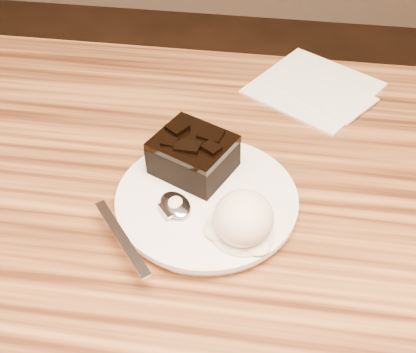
# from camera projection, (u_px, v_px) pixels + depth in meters

# --- Properties ---
(plate) EXTENTS (0.21, 0.21, 0.02)m
(plate) POSITION_uv_depth(u_px,v_px,m) (207.00, 202.00, 0.63)
(plate) COLOR white
(plate) RESTS_ON dining_table
(brownie) EXTENTS (0.11, 0.11, 0.04)m
(brownie) POSITION_uv_depth(u_px,v_px,m) (193.00, 157.00, 0.64)
(brownie) COLOR black
(brownie) RESTS_ON plate
(ice_cream_scoop) EXTENTS (0.06, 0.07, 0.05)m
(ice_cream_scoop) POSITION_uv_depth(u_px,v_px,m) (244.00, 218.00, 0.57)
(ice_cream_scoop) COLOR white
(ice_cream_scoop) RESTS_ON plate
(melt_puddle) EXTENTS (0.07, 0.07, 0.00)m
(melt_puddle) POSITION_uv_depth(u_px,v_px,m) (243.00, 231.00, 0.58)
(melt_puddle) COLOR white
(melt_puddle) RESTS_ON plate
(spoon) EXTENTS (0.14, 0.16, 0.01)m
(spoon) POSITION_uv_depth(u_px,v_px,m) (175.00, 206.00, 0.61)
(spoon) COLOR silver
(spoon) RESTS_ON plate
(napkin) EXTENTS (0.22, 0.22, 0.01)m
(napkin) POSITION_uv_depth(u_px,v_px,m) (314.00, 87.00, 0.81)
(napkin) COLOR white
(napkin) RESTS_ON dining_table
(crumb_a) EXTENTS (0.01, 0.01, 0.00)m
(crumb_a) POSITION_uv_depth(u_px,v_px,m) (188.00, 184.00, 0.64)
(crumb_a) COLOR black
(crumb_a) RESTS_ON plate
(crumb_b) EXTENTS (0.01, 0.01, 0.00)m
(crumb_b) POSITION_uv_depth(u_px,v_px,m) (231.00, 237.00, 0.58)
(crumb_b) COLOR black
(crumb_b) RESTS_ON plate
(crumb_c) EXTENTS (0.01, 0.01, 0.00)m
(crumb_c) POSITION_uv_depth(u_px,v_px,m) (182.00, 185.00, 0.64)
(crumb_c) COLOR black
(crumb_c) RESTS_ON plate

